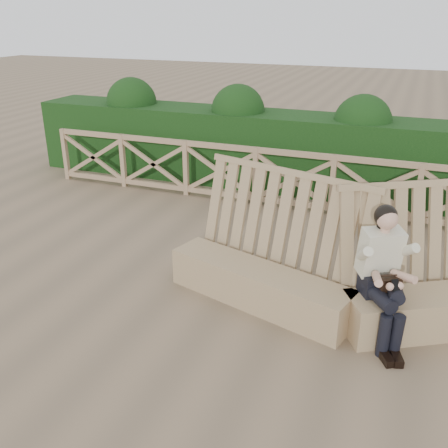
% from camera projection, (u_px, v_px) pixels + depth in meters
% --- Properties ---
extents(ground, '(60.00, 60.00, 0.00)m').
position_uv_depth(ground, '(222.00, 303.00, 6.27)').
color(ground, brown).
rests_on(ground, ground).
extents(bench, '(4.56, 1.87, 1.62)m').
position_uv_depth(bench, '(351.00, 282.00, 5.93)').
color(bench, '#9B7B58').
rests_on(bench, ground).
extents(woman, '(0.69, 0.96, 1.52)m').
position_uv_depth(woman, '(383.00, 270.00, 5.36)').
color(woman, black).
rests_on(woman, ground).
extents(guardrail, '(10.10, 0.09, 1.10)m').
position_uv_depth(guardrail, '(293.00, 180.00, 9.05)').
color(guardrail, '#7D6448').
rests_on(guardrail, ground).
extents(hedge, '(12.00, 1.20, 1.50)m').
position_uv_depth(hedge, '(308.00, 154.00, 10.01)').
color(hedge, black).
rests_on(hedge, ground).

